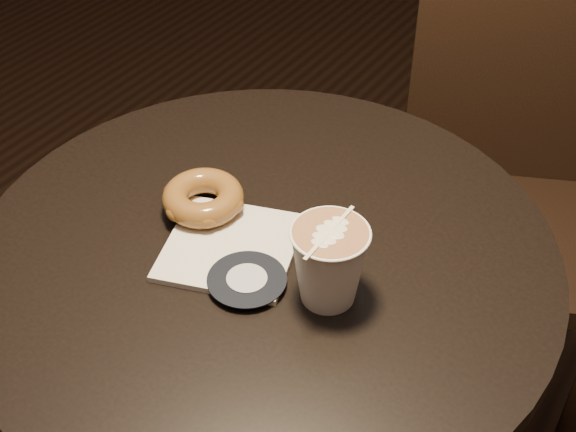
{
  "coord_description": "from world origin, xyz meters",
  "views": [
    {
      "loc": [
        0.4,
        -0.56,
        1.4
      ],
      "look_at": [
        0.01,
        0.03,
        0.79
      ],
      "focal_mm": 50.0,
      "sensor_mm": 36.0,
      "label": 1
    }
  ],
  "objects_px": {
    "pastry_bag": "(231,247)",
    "latte_cup": "(329,265)",
    "cafe_table": "(267,356)",
    "chair": "(512,158)",
    "doughnut": "(203,198)"
  },
  "relations": [
    {
      "from": "pastry_bag",
      "to": "latte_cup",
      "type": "relative_size",
      "value": 1.56
    },
    {
      "from": "cafe_table",
      "to": "chair",
      "type": "bearing_deg",
      "value": 79.76
    },
    {
      "from": "chair",
      "to": "latte_cup",
      "type": "xyz_separation_m",
      "value": [
        -0.01,
        -0.64,
        0.26
      ]
    },
    {
      "from": "chair",
      "to": "pastry_bag",
      "type": "distance_m",
      "value": 0.69
    },
    {
      "from": "doughnut",
      "to": "latte_cup",
      "type": "xyz_separation_m",
      "value": [
        0.2,
        -0.04,
        0.02
      ]
    },
    {
      "from": "chair",
      "to": "doughnut",
      "type": "distance_m",
      "value": 0.68
    },
    {
      "from": "cafe_table",
      "to": "latte_cup",
      "type": "xyz_separation_m",
      "value": [
        0.1,
        -0.03,
        0.25
      ]
    },
    {
      "from": "chair",
      "to": "doughnut",
      "type": "relative_size",
      "value": 9.67
    },
    {
      "from": "pastry_bag",
      "to": "latte_cup",
      "type": "xyz_separation_m",
      "value": [
        0.13,
        -0.0,
        0.04
      ]
    },
    {
      "from": "pastry_bag",
      "to": "doughnut",
      "type": "xyz_separation_m",
      "value": [
        -0.07,
        0.04,
        0.02
      ]
    },
    {
      "from": "chair",
      "to": "cafe_table",
      "type": "bearing_deg",
      "value": -124.69
    },
    {
      "from": "chair",
      "to": "latte_cup",
      "type": "distance_m",
      "value": 0.69
    },
    {
      "from": "latte_cup",
      "to": "doughnut",
      "type": "bearing_deg",
      "value": 169.28
    },
    {
      "from": "cafe_table",
      "to": "latte_cup",
      "type": "relative_size",
      "value": 7.85
    },
    {
      "from": "cafe_table",
      "to": "pastry_bag",
      "type": "relative_size",
      "value": 5.02
    }
  ]
}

